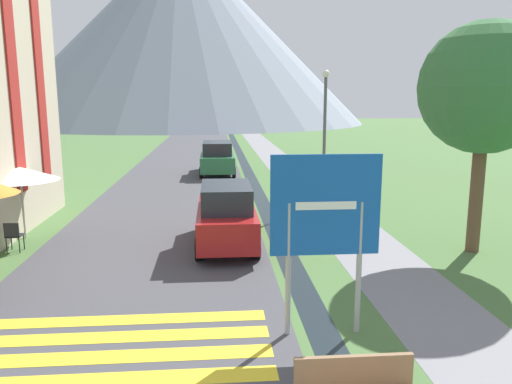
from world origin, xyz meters
TOP-DOWN VIEW (x-y plane):
  - ground_plane at (0.00, 20.00)m, footprint 160.00×160.00m
  - road at (-2.50, 30.00)m, footprint 6.40×60.00m
  - footpath at (3.60, 30.00)m, footprint 2.20×60.00m
  - drainage_channel at (1.20, 30.00)m, footprint 0.60×60.00m
  - crosswalk_marking at (-2.50, 4.42)m, footprint 5.44×2.54m
  - mountain_distant at (-6.09, 84.70)m, footprint 61.15×61.15m
  - road_sign at (1.19, 4.64)m, footprint 1.93×0.11m
  - parked_car_near at (-0.40, 10.18)m, footprint 1.71×4.02m
  - parked_car_far at (-0.57, 24.06)m, footprint 1.92×4.57m
  - cafe_chair_far_right at (-6.26, 10.11)m, footprint 0.40×0.40m
  - cafe_umbrella_rear_white at (-6.48, 11.51)m, footprint 2.24×2.24m
  - streetlamp at (3.56, 15.51)m, footprint 0.28×0.28m
  - tree_by_path at (6.40, 9.15)m, footprint 3.47×3.47m

SIDE VIEW (x-z plane):
  - ground_plane at x=0.00m, z-range 0.00..0.00m
  - drainage_channel at x=1.20m, z-range 0.00..0.00m
  - road at x=-2.50m, z-range 0.00..0.01m
  - footpath at x=3.60m, z-range 0.00..0.01m
  - crosswalk_marking at x=-2.50m, z-range 0.00..0.01m
  - cafe_chair_far_right at x=-6.26m, z-range 0.09..0.94m
  - parked_car_near at x=-0.40m, z-range 0.00..1.82m
  - parked_car_far at x=-0.57m, z-range 0.00..1.82m
  - cafe_umbrella_rear_white at x=-6.48m, z-range 0.89..3.07m
  - road_sign at x=1.19m, z-range 0.49..3.75m
  - streetlamp at x=3.56m, z-range 0.48..5.72m
  - tree_by_path at x=6.40m, z-range 1.33..7.53m
  - mountain_distant at x=-6.09m, z-range 0.00..30.54m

